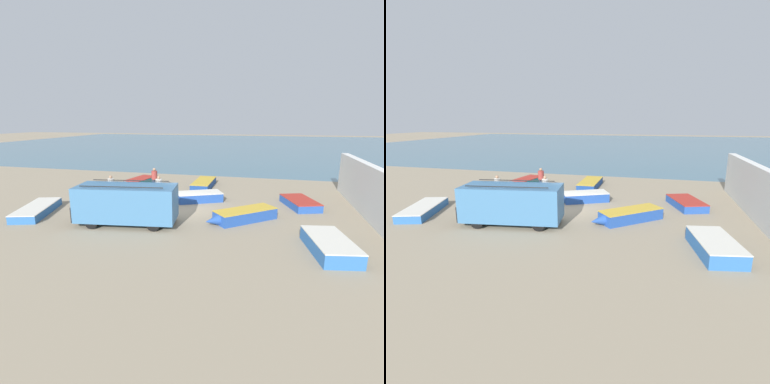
# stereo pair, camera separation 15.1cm
# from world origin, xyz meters

# --- Properties ---
(ground_plane) EXTENTS (200.00, 200.00, 0.00)m
(ground_plane) POSITION_xyz_m (0.00, 0.00, 0.00)
(ground_plane) COLOR gray
(sea_water) EXTENTS (120.00, 80.00, 0.01)m
(sea_water) POSITION_xyz_m (0.00, 52.00, 0.00)
(sea_water) COLOR #477084
(sea_water) RESTS_ON ground_plane
(harbor_wall) EXTENTS (0.50, 14.78, 3.02)m
(harbor_wall) POSITION_xyz_m (11.05, 1.00, 1.51)
(harbor_wall) COLOR silver
(harbor_wall) RESTS_ON ground_plane
(parked_van) EXTENTS (5.69, 2.89, 2.29)m
(parked_van) POSITION_xyz_m (-2.17, -3.31, 1.20)
(parked_van) COLOR teal
(parked_van) RESTS_ON ground_plane
(fishing_rowboat_0) EXTENTS (3.95, 3.62, 0.66)m
(fishing_rowboat_0) POSITION_xyz_m (3.95, -1.25, 0.33)
(fishing_rowboat_0) COLOR #234CA3
(fishing_rowboat_0) RESTS_ON ground_plane
(fishing_rowboat_1) EXTENTS (1.50, 5.03, 0.56)m
(fishing_rowboat_1) POSITION_xyz_m (-0.03, 6.99, 0.28)
(fishing_rowboat_1) COLOR navy
(fishing_rowboat_1) RESTS_ON ground_plane
(fishing_rowboat_2) EXTENTS (1.97, 3.98, 0.54)m
(fishing_rowboat_2) POSITION_xyz_m (-5.77, 6.51, 0.27)
(fishing_rowboat_2) COLOR #1E757F
(fishing_rowboat_2) RESTS_ON ground_plane
(fishing_rowboat_3) EXTENTS (2.70, 5.02, 0.50)m
(fishing_rowboat_3) POSITION_xyz_m (-8.38, -2.87, 0.25)
(fishing_rowboat_3) COLOR #2D66AD
(fishing_rowboat_3) RESTS_ON ground_plane
(fishing_rowboat_4) EXTENTS (2.56, 3.93, 0.52)m
(fishing_rowboat_4) POSITION_xyz_m (7.34, 2.64, 0.26)
(fishing_rowboat_4) COLOR #234CA3
(fishing_rowboat_4) RESTS_ON ground_plane
(fishing_rowboat_5) EXTENTS (2.17, 4.07, 0.65)m
(fishing_rowboat_5) POSITION_xyz_m (7.93, -4.42, 0.33)
(fishing_rowboat_5) COLOR #2D66AD
(fishing_rowboat_5) RESTS_ON ground_plane
(fishing_rowboat_6) EXTENTS (3.85, 2.76, 0.63)m
(fishing_rowboat_6) POSITION_xyz_m (0.49, 2.25, 0.32)
(fishing_rowboat_6) COLOR #234CA3
(fishing_rowboat_6) RESTS_ON ground_plane
(fisherman_0) EXTENTS (0.45, 0.45, 1.73)m
(fisherman_0) POSITION_xyz_m (-2.28, 2.00, 1.03)
(fisherman_0) COLOR navy
(fisherman_0) RESTS_ON ground_plane
(fisherman_1) EXTENTS (0.47, 0.47, 1.80)m
(fisherman_1) POSITION_xyz_m (-3.71, 4.82, 1.08)
(fisherman_1) COLOR navy
(fisherman_1) RESTS_ON ground_plane
(fisherman_2) EXTENTS (0.45, 0.45, 1.70)m
(fisherman_2) POSITION_xyz_m (-5.75, 1.45, 1.02)
(fisherman_2) COLOR #38383D
(fisherman_2) RESTS_ON ground_plane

